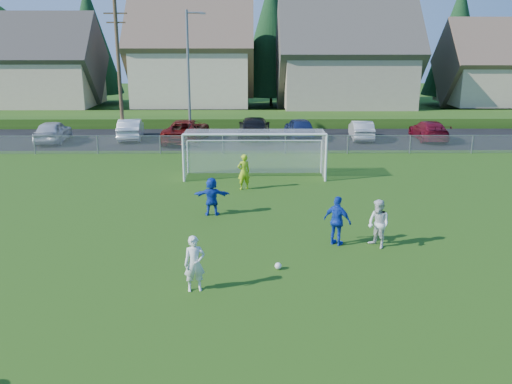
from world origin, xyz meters
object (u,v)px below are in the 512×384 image
(car_e, at_px, (299,128))
(soccer_goal, at_px, (255,147))
(soccer_ball, at_px, (278,266))
(player_blue_a, at_px, (337,221))
(car_c, at_px, (186,131))
(car_f, at_px, (361,130))
(car_d, at_px, (254,128))
(player_blue_b, at_px, (212,196))
(player_white_a, at_px, (195,264))
(car_a, at_px, (53,131))
(goalkeeper, at_px, (244,172))
(car_g, at_px, (429,130))
(player_white_b, at_px, (378,224))
(car_b, at_px, (131,129))

(car_e, xyz_separation_m, soccer_goal, (-3.38, -11.59, 0.86))
(soccer_ball, xyz_separation_m, player_blue_a, (2.19, 2.14, 0.78))
(car_c, distance_m, car_f, 12.73)
(car_d, relative_size, car_f, 1.34)
(player_blue_b, bearing_deg, player_white_a, 89.52)
(car_a, bearing_deg, car_d, -178.96)
(goalkeeper, bearing_deg, player_white_a, 62.27)
(goalkeeper, bearing_deg, soccer_goal, -123.19)
(player_blue_a, distance_m, car_c, 21.64)
(car_a, relative_size, car_c, 0.78)
(car_g, bearing_deg, goalkeeper, 46.73)
(soccer_ball, xyz_separation_m, player_blue_b, (-2.50, 5.61, 0.69))
(car_f, xyz_separation_m, car_g, (4.87, -0.28, 0.01))
(player_white_b, relative_size, soccer_goal, 0.23)
(player_white_b, bearing_deg, car_b, 179.72)
(car_c, bearing_deg, car_a, 4.14)
(car_a, xyz_separation_m, car_b, (5.28, 1.16, -0.02))
(soccer_ball, distance_m, car_a, 26.91)
(soccer_ball, bearing_deg, car_a, 123.83)
(car_c, height_order, soccer_goal, soccer_goal)
(soccer_ball, relative_size, car_f, 0.05)
(car_g, bearing_deg, soccer_ball, 63.85)
(car_d, bearing_deg, car_b, 0.75)
(player_white_b, relative_size, car_c, 0.30)
(player_white_a, height_order, car_e, player_white_a)
(player_white_a, relative_size, player_white_b, 0.97)
(player_white_b, distance_m, car_g, 22.76)
(player_blue_a, bearing_deg, player_blue_b, -0.51)
(car_g, bearing_deg, car_e, -3.14)
(player_white_a, xyz_separation_m, player_white_b, (6.09, 3.38, 0.03))
(player_white_b, height_order, soccer_goal, soccer_goal)
(car_c, height_order, car_f, car_c)
(player_blue_a, distance_m, car_d, 21.50)
(goalkeeper, bearing_deg, car_c, -92.59)
(player_white_b, bearing_deg, soccer_ball, -94.15)
(car_c, distance_m, car_e, 8.32)
(player_blue_a, distance_m, soccer_goal, 10.47)
(player_white_b, height_order, car_f, player_white_b)
(soccer_ball, xyz_separation_m, goalkeeper, (-1.21, 9.63, 0.76))
(car_b, height_order, car_e, car_e)
(player_blue_a, relative_size, soccer_goal, 0.24)
(goalkeeper, distance_m, car_d, 13.84)
(goalkeeper, bearing_deg, car_a, -63.89)
(player_white_b, bearing_deg, car_f, 138.55)
(player_blue_b, relative_size, car_b, 0.35)
(player_blue_b, bearing_deg, soccer_goal, -106.02)
(soccer_goal, bearing_deg, player_blue_a, -74.07)
(player_blue_a, relative_size, goalkeeper, 1.03)
(car_b, bearing_deg, soccer_ball, 105.48)
(car_c, bearing_deg, car_f, -171.85)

